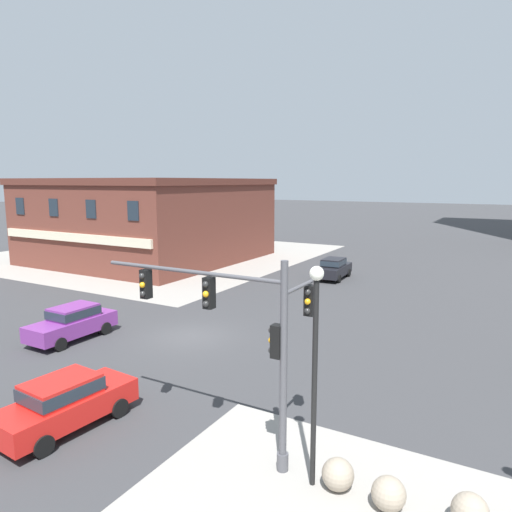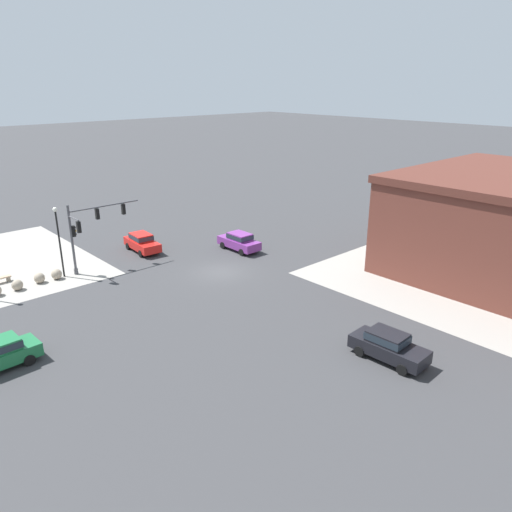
% 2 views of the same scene
% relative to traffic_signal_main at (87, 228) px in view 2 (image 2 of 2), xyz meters
% --- Properties ---
extents(ground_plane, '(320.00, 320.00, 0.00)m').
position_rel_traffic_signal_main_xyz_m(ground_plane, '(-7.83, 7.42, -3.75)').
color(ground_plane, '#38383A').
extents(traffic_signal_main, '(6.30, 2.09, 5.83)m').
position_rel_traffic_signal_main_xyz_m(traffic_signal_main, '(0.00, 0.00, 0.00)').
color(traffic_signal_main, '#4C4C51').
rests_on(traffic_signal_main, ground).
extents(bollard_sphere_curb_a, '(0.83, 0.83, 0.83)m').
position_rel_traffic_signal_main_xyz_m(bollard_sphere_curb_a, '(2.81, -0.23, -3.33)').
color(bollard_sphere_curb_a, gray).
rests_on(bollard_sphere_curb_a, ground).
extents(bollard_sphere_curb_b, '(0.83, 0.83, 0.83)m').
position_rel_traffic_signal_main_xyz_m(bollard_sphere_curb_b, '(4.12, -0.35, -3.33)').
color(bollard_sphere_curb_b, gray).
rests_on(bollard_sphere_curb_b, ground).
extents(bollard_sphere_curb_c, '(0.83, 0.83, 0.83)m').
position_rel_traffic_signal_main_xyz_m(bollard_sphere_curb_c, '(5.88, -0.05, -3.33)').
color(bollard_sphere_curb_c, gray).
rests_on(bollard_sphere_curb_c, ground).
extents(street_lamp_corner_near, '(0.36, 0.36, 5.79)m').
position_rel_traffic_signal_main_xyz_m(street_lamp_corner_near, '(2.17, -0.37, -0.15)').
color(street_lamp_corner_near, black).
rests_on(street_lamp_corner_near, ground).
extents(car_main_northbound_near, '(2.03, 4.47, 1.68)m').
position_rel_traffic_signal_main_xyz_m(car_main_northbound_near, '(-6.37, 24.53, -2.83)').
color(car_main_northbound_near, black).
rests_on(car_main_northbound_near, ground).
extents(car_main_southbound_near, '(2.14, 4.52, 1.68)m').
position_rel_traffic_signal_main_xyz_m(car_main_southbound_near, '(-5.78, -1.64, -2.83)').
color(car_main_southbound_near, red).
rests_on(car_main_southbound_near, ground).
extents(car_main_southbound_far, '(1.90, 4.40, 1.68)m').
position_rel_traffic_signal_main_xyz_m(car_main_southbound_far, '(-12.65, 4.24, -2.83)').
color(car_main_southbound_far, '#7A3389').
rests_on(car_main_southbound_far, ground).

